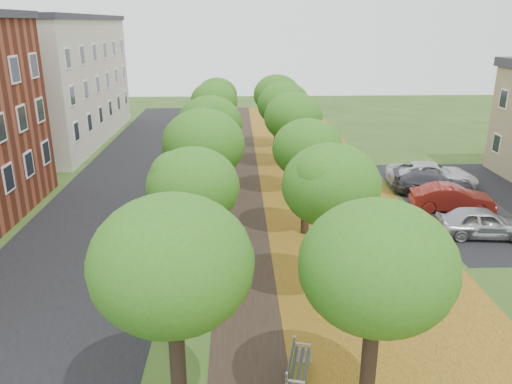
{
  "coord_description": "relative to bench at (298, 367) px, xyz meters",
  "views": [
    {
      "loc": [
        -0.66,
        -10.4,
        9.78
      ],
      "look_at": [
        0.17,
        10.95,
        2.5
      ],
      "focal_mm": 35.0,
      "sensor_mm": 36.0,
      "label": 1
    }
  ],
  "objects": [
    {
      "name": "street_asphalt",
      "position": [
        -8.49,
        13.6,
        -0.45
      ],
      "size": [
        8.0,
        70.0,
        0.01
      ],
      "primitive_type": "cube",
      "color": "black",
      "rests_on": "ground"
    },
    {
      "name": "parking_lot",
      "position": [
        12.51,
        14.6,
        -0.45
      ],
      "size": [
        9.0,
        16.0,
        0.01
      ],
      "primitive_type": "cube",
      "color": "black",
      "rests_on": "ground"
    },
    {
      "name": "car_white",
      "position": [
        10.47,
        17.52,
        0.32
      ],
      "size": [
        5.83,
        3.26,
        1.54
      ],
      "primitive_type": "imported",
      "rotation": [
        0.0,
        0.0,
        1.44
      ],
      "color": "silver",
      "rests_on": "ground"
    },
    {
      "name": "tree_row_west",
      "position": [
        -3.19,
        13.6,
        3.92
      ],
      "size": [
        3.6,
        33.6,
        5.94
      ],
      "color": "black",
      "rests_on": "ground"
    },
    {
      "name": "building_cream",
      "position": [
        -17.99,
        31.6,
        4.76
      ],
      "size": [
        10.3,
        20.3,
        10.4
      ],
      "color": "beige",
      "rests_on": "ground"
    },
    {
      "name": "car_red",
      "position": [
        10.01,
        13.32,
        0.27
      ],
      "size": [
        4.56,
        2.17,
        1.44
      ],
      "primitive_type": "imported",
      "rotation": [
        0.0,
        0.0,
        1.42
      ],
      "color": "maroon",
      "rests_on": "ground"
    },
    {
      "name": "bench",
      "position": [
        0.0,
        0.0,
        0.0
      ],
      "size": [
        0.95,
        1.91,
        0.87
      ],
      "rotation": [
        0.0,
        0.0,
        1.33
      ],
      "color": "#28332A",
      "rests_on": "ground"
    },
    {
      "name": "car_grey",
      "position": [
        10.01,
        16.05,
        0.23
      ],
      "size": [
        4.99,
        2.9,
        1.36
      ],
      "primitive_type": "imported",
      "rotation": [
        0.0,
        0.0,
        1.35
      ],
      "color": "#333338",
      "rests_on": "ground"
    },
    {
      "name": "tree_row_east",
      "position": [
        1.61,
        13.6,
        3.92
      ],
      "size": [
        3.6,
        33.6,
        5.94
      ],
      "color": "black",
      "rests_on": "ground"
    },
    {
      "name": "leaf_verge",
      "position": [
        4.01,
        13.6,
        -0.45
      ],
      "size": [
        7.5,
        70.0,
        0.01
      ],
      "primitive_type": "cube",
      "color": "#A1791D",
      "rests_on": "ground"
    },
    {
      "name": "footpath",
      "position": [
        -0.99,
        13.6,
        -0.45
      ],
      "size": [
        3.2,
        70.0,
        0.01
      ],
      "primitive_type": "cube",
      "color": "black",
      "rests_on": "ground"
    },
    {
      "name": "car_silver",
      "position": [
        10.01,
        9.81,
        0.28
      ],
      "size": [
        4.45,
        2.18,
        1.46
      ],
      "primitive_type": "imported",
      "rotation": [
        0.0,
        0.0,
        1.46
      ],
      "color": "#A7A8AC",
      "rests_on": "ground"
    }
  ]
}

